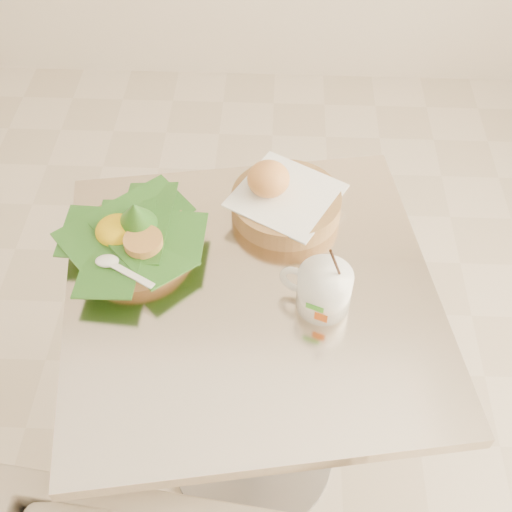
{
  "coord_description": "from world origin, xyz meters",
  "views": [
    {
      "loc": [
        0.25,
        -0.79,
        1.72
      ],
      "look_at": [
        0.21,
        -0.03,
        0.82
      ],
      "focal_mm": 45.0,
      "sensor_mm": 36.0,
      "label": 1
    }
  ],
  "objects_px": {
    "coffee_mug": "(323,289)",
    "bread_basket": "(283,199)",
    "cafe_table": "(252,352)",
    "rice_basket": "(133,235)"
  },
  "relations": [
    {
      "from": "rice_basket",
      "to": "coffee_mug",
      "type": "height_order",
      "value": "coffee_mug"
    },
    {
      "from": "rice_basket",
      "to": "cafe_table",
      "type": "bearing_deg",
      "value": -21.99
    },
    {
      "from": "bread_basket",
      "to": "rice_basket",
      "type": "bearing_deg",
      "value": -158.3
    },
    {
      "from": "rice_basket",
      "to": "bread_basket",
      "type": "relative_size",
      "value": 1.07
    },
    {
      "from": "rice_basket",
      "to": "coffee_mug",
      "type": "bearing_deg",
      "value": -18.5
    },
    {
      "from": "coffee_mug",
      "to": "bread_basket",
      "type": "bearing_deg",
      "value": 107.3
    },
    {
      "from": "cafe_table",
      "to": "coffee_mug",
      "type": "height_order",
      "value": "coffee_mug"
    },
    {
      "from": "cafe_table",
      "to": "rice_basket",
      "type": "distance_m",
      "value": 0.36
    },
    {
      "from": "rice_basket",
      "to": "coffee_mug",
      "type": "xyz_separation_m",
      "value": [
        0.37,
        -0.12,
        0.01
      ]
    },
    {
      "from": "rice_basket",
      "to": "bread_basket",
      "type": "bearing_deg",
      "value": 21.7
    }
  ]
}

